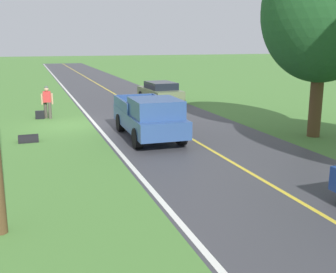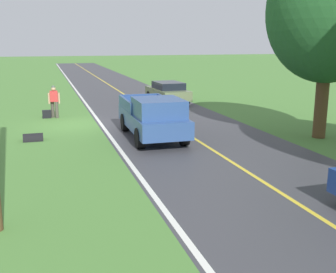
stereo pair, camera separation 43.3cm
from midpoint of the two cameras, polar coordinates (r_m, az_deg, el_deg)
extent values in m
plane|color=#4C7F38|center=(20.77, -13.96, 1.48)|extent=(200.00, 200.00, 0.00)
cube|color=#3D3D42|center=(21.62, -1.81, 2.32)|extent=(7.12, 120.00, 0.00)
cube|color=silver|center=(20.90, -10.70, 1.73)|extent=(0.16, 117.60, 0.00)
cube|color=gold|center=(21.62, -1.81, 2.33)|extent=(0.14, 117.60, 0.00)
cylinder|color=#4C473D|center=(22.85, -16.64, 3.48)|extent=(0.18, 0.18, 0.88)
cylinder|color=#4C473D|center=(23.09, -17.18, 3.54)|extent=(0.18, 0.18, 0.88)
cube|color=red|center=(22.87, -17.03, 5.31)|extent=(0.41, 0.28, 0.58)
sphere|color=tan|center=(22.82, -17.10, 6.32)|extent=(0.23, 0.23, 0.23)
sphere|color=#4C564C|center=(22.81, -17.11, 6.51)|extent=(0.20, 0.20, 0.20)
cube|color=black|center=(23.06, -17.03, 5.45)|extent=(0.33, 0.22, 0.44)
cylinder|color=tan|center=(22.86, -16.36, 5.08)|extent=(0.10, 0.10, 0.58)
cylinder|color=tan|center=(22.87, -17.67, 4.99)|extent=(0.10, 0.10, 0.58)
cube|color=black|center=(22.97, -17.92, 2.88)|extent=(0.47, 0.22, 0.44)
cube|color=#2D4C84|center=(17.62, -3.50, 2.31)|extent=(2.11, 5.44, 0.70)
cube|color=#2D4C84|center=(16.37, -2.50, 4.01)|extent=(1.88, 2.20, 0.72)
cube|color=black|center=(16.36, -2.51, 4.26)|extent=(1.71, 1.33, 0.43)
cube|color=#2D4C84|center=(18.80, -1.56, 4.78)|extent=(0.16, 3.03, 0.45)
cube|color=#2D4C84|center=(18.37, -7.22, 4.49)|extent=(0.16, 3.03, 0.45)
cube|color=#2D4C84|center=(20.02, -5.38, 5.24)|extent=(1.84, 0.14, 0.45)
cylinder|color=black|center=(16.30, 1.11, 0.18)|extent=(0.32, 0.81, 0.80)
cylinder|color=black|center=(15.83, -5.07, -0.26)|extent=(0.32, 0.81, 0.80)
cylinder|color=black|center=(19.39, -2.05, 2.26)|extent=(0.32, 0.81, 0.80)
cylinder|color=black|center=(18.99, -7.29, 1.93)|extent=(0.32, 0.81, 0.80)
cylinder|color=brown|center=(18.64, 19.27, 4.68)|extent=(0.54, 0.54, 3.10)
ellipsoid|color=#235628|center=(18.51, 20.16, 16.04)|extent=(5.03, 5.03, 5.79)
cube|color=#66754C|center=(27.71, -1.59, 6.05)|extent=(2.02, 4.47, 0.62)
cube|color=black|center=(27.47, -1.46, 7.12)|extent=(1.72, 2.44, 0.46)
cylinder|color=black|center=(28.81, -4.12, 5.67)|extent=(0.27, 0.67, 0.66)
cylinder|color=black|center=(29.34, -0.95, 5.83)|extent=(0.27, 0.67, 0.66)
cylinder|color=black|center=(26.17, -2.31, 4.94)|extent=(0.27, 0.67, 0.66)
cylinder|color=black|center=(26.76, 1.13, 5.13)|extent=(0.27, 0.67, 0.66)
cylinder|color=black|center=(17.96, -19.49, -0.67)|extent=(0.80, 0.60, 0.60)
camera|label=1|loc=(0.22, -90.95, -0.22)|focal=43.79mm
camera|label=2|loc=(0.22, 89.05, 0.22)|focal=43.79mm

